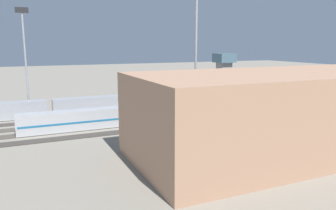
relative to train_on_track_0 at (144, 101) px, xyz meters
The scene contains 13 objects.
ground_plane 10.76m from the train_on_track_0, 108.76° to the left, with size 400.00×400.00×0.00m, color gray.
track_bed_0 3.94m from the train_on_track_0, behind, with size 140.00×2.80×0.12m, color #4C443D.
track_bed_1 6.37m from the train_on_track_0, 124.18° to the left, with size 140.00×2.80×0.12m, color #3D3833.
track_bed_2 10.75m from the train_on_track_0, 108.76° to the left, with size 140.00×2.80×0.12m, color #4C443D.
track_bed_3 15.51m from the train_on_track_0, 102.76° to the left, with size 140.00×2.80×0.12m, color #4C443D.
track_bed_4 20.39m from the train_on_track_0, 99.64° to the left, with size 140.00×2.80×0.12m, color #3D3833.
train_on_track_0 is the anchor object (origin of this frame).
train_on_track_3 21.70m from the train_on_track_0, 136.28° to the left, with size 90.60×3.06×4.40m.
train_on_track_4 37.13m from the train_on_track_0, 147.41° to the left, with size 10.00×3.00×5.00m.
light_mast_0 30.65m from the train_on_track_0, ahead, with size 2.80×0.70×24.48m.
light_mast_1 27.55m from the train_on_track_0, 96.10° to the left, with size 2.80×0.70×26.62m.
maintenance_shed 42.23m from the train_on_track_0, 103.58° to the left, with size 49.91×20.28×12.35m, color tan.
control_tower 38.57m from the train_on_track_0, 155.58° to the right, with size 6.00×6.00×13.31m.
Camera 1 is at (31.56, 68.73, 16.47)m, focal length 35.18 mm.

